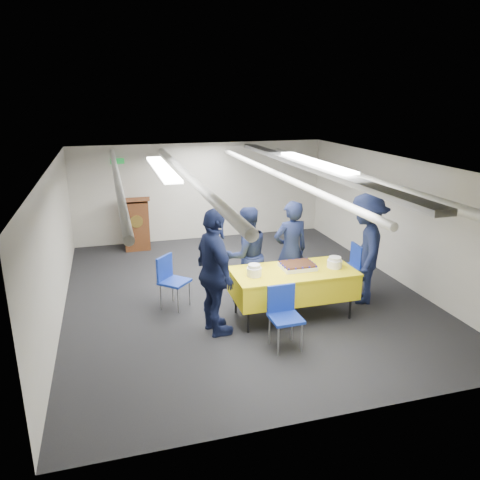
% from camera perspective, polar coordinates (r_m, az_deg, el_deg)
% --- Properties ---
extents(ground, '(7.00, 7.00, 0.00)m').
position_cam_1_polar(ground, '(8.38, 0.21, -6.43)').
color(ground, black).
rests_on(ground, ground).
extents(room_shell, '(6.00, 7.00, 2.30)m').
position_cam_1_polar(room_shell, '(8.24, 0.06, 6.39)').
color(room_shell, beige).
rests_on(room_shell, ground).
extents(serving_table, '(1.91, 0.93, 0.77)m').
position_cam_1_polar(serving_table, '(7.38, 6.48, -5.23)').
color(serving_table, black).
rests_on(serving_table, ground).
extents(sheet_cake, '(0.53, 0.41, 0.09)m').
position_cam_1_polar(sheet_cake, '(7.37, 7.05, -3.13)').
color(sheet_cake, white).
rests_on(sheet_cake, serving_table).
extents(plate_stack_left, '(0.22, 0.22, 0.18)m').
position_cam_1_polar(plate_stack_left, '(7.01, 1.74, -3.75)').
color(plate_stack_left, white).
rests_on(plate_stack_left, serving_table).
extents(plate_stack_right, '(0.24, 0.24, 0.17)m').
position_cam_1_polar(plate_stack_right, '(7.50, 11.47, -2.71)').
color(plate_stack_right, white).
rests_on(plate_stack_right, serving_table).
extents(podium, '(0.62, 0.53, 1.25)m').
position_cam_1_polar(podium, '(10.79, -12.55, 2.07)').
color(podium, brown).
rests_on(podium, ground).
extents(chair_near, '(0.43, 0.43, 0.87)m').
position_cam_1_polar(chair_near, '(6.54, 5.34, -8.54)').
color(chair_near, gray).
rests_on(chair_near, ground).
extents(chair_right, '(0.44, 0.44, 0.87)m').
position_cam_1_polar(chair_right, '(8.47, 13.30, -2.78)').
color(chair_right, gray).
rests_on(chair_right, ground).
extents(chair_left, '(0.59, 0.59, 0.87)m').
position_cam_1_polar(chair_left, '(7.75, -8.51, -4.39)').
color(chair_left, gray).
rests_on(chair_left, ground).
extents(sailor_a, '(0.67, 0.48, 1.72)m').
position_cam_1_polar(sailor_a, '(7.91, 6.18, -1.32)').
color(sailor_a, black).
rests_on(sailor_a, ground).
extents(sailor_b, '(0.89, 0.75, 1.65)m').
position_cam_1_polar(sailor_b, '(7.76, 0.76, -1.87)').
color(sailor_b, black).
rests_on(sailor_b, ground).
extents(sailor_c, '(0.63, 1.16, 1.88)m').
position_cam_1_polar(sailor_c, '(6.69, -3.08, -4.02)').
color(sailor_c, black).
rests_on(sailor_c, ground).
extents(sailor_d, '(1.17, 1.39, 1.86)m').
position_cam_1_polar(sailor_d, '(8.01, 14.99, -1.05)').
color(sailor_d, black).
rests_on(sailor_d, ground).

